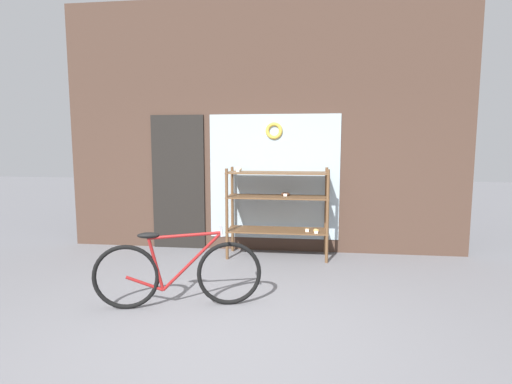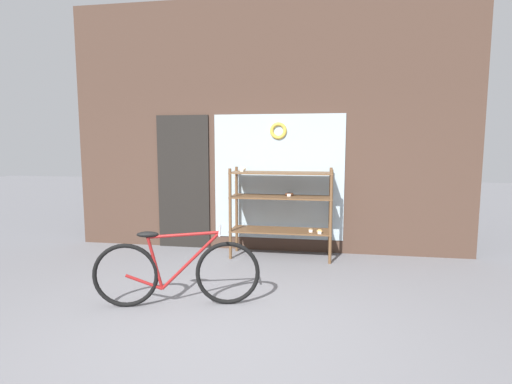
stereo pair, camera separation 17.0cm
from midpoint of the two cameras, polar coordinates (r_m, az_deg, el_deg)
ground_plane at (r=3.72m, az=-3.88°, el=-19.62°), size 30.00×30.00×0.00m
storefront_facade at (r=6.15m, az=1.94°, el=8.83°), size 6.16×0.13×3.82m
display_case at (r=5.80m, az=4.44°, el=-1.53°), size 1.46×0.48×1.32m
bicycle at (r=4.22m, az=-10.15°, el=-11.18°), size 1.66×0.55×0.80m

